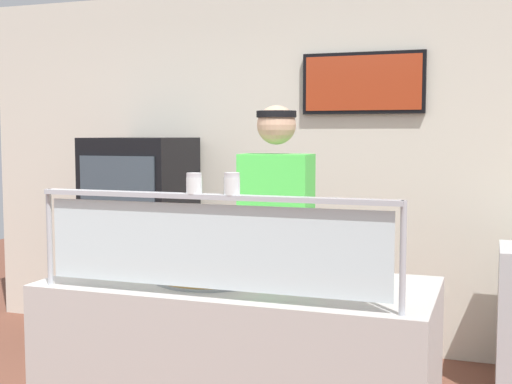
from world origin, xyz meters
name	(u,v)px	position (x,y,z in m)	size (l,w,h in m)	color
shop_rear_unit	(343,167)	(0.86, 2.55, 1.36)	(6.12, 0.13, 2.70)	silver
serving_counter	(240,384)	(0.86, 0.40, 0.47)	(1.72, 0.80, 0.95)	#BCB7B2
sneeze_guard	(210,232)	(0.86, 0.06, 1.22)	(1.54, 0.06, 0.42)	#B2B5BC
pizza_tray	(210,276)	(0.72, 0.38, 0.97)	(0.50, 0.50, 0.04)	#9EA0A8
pizza_server	(212,273)	(0.74, 0.36, 0.99)	(0.07, 0.28, 0.01)	#ADAFB7
parmesan_shaker	(194,185)	(0.79, 0.06, 1.41)	(0.06, 0.06, 0.08)	white
pepper_flake_shaker	(232,185)	(0.95, 0.06, 1.41)	(0.06, 0.06, 0.09)	white
worker_figure	(277,245)	(0.82, 1.06, 1.01)	(0.41, 0.50, 1.76)	#23232D
drink_fridge	(141,242)	(-0.59, 2.10, 0.79)	(0.70, 0.67, 1.58)	black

